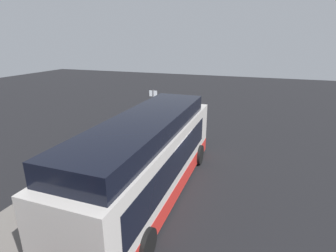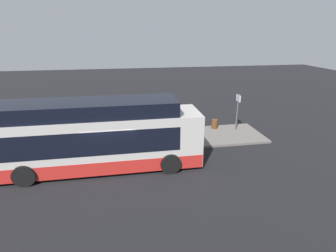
# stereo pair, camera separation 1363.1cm
# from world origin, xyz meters

# --- Properties ---
(ground) EXTENTS (80.00, 80.00, 0.00)m
(ground) POSITION_xyz_m (0.00, 0.00, 0.00)
(ground) COLOR black
(platform) EXTENTS (20.00, 3.49, 0.15)m
(platform) POSITION_xyz_m (0.00, 3.35, 0.07)
(platform) COLOR #605B56
(platform) RESTS_ON ground
(bus_lead) EXTENTS (10.70, 2.74, 3.60)m
(bus_lead) POSITION_xyz_m (-0.74, 0.25, 1.64)
(bus_lead) COLOR #B2ADA8
(bus_lead) RESTS_ON ground
(passenger_boarding) EXTENTS (0.54, 0.65, 1.84)m
(passenger_boarding) POSITION_xyz_m (3.14, 4.24, 1.14)
(passenger_boarding) COLOR #4C476B
(passenger_boarding) RESTS_ON platform
(passenger_waiting) EXTENTS (0.50, 0.50, 1.65)m
(passenger_waiting) POSITION_xyz_m (0.20, 2.54, 1.05)
(passenger_waiting) COLOR silver
(passenger_waiting) RESTS_ON platform
(suitcase) EXTENTS (0.43, 0.28, 0.84)m
(suitcase) POSITION_xyz_m (3.58, 4.64, 0.45)
(suitcase) COLOR black
(suitcase) RESTS_ON platform
(sign_post) EXTENTS (0.10, 0.63, 2.57)m
(sign_post) POSITION_xyz_m (8.60, 4.02, 1.74)
(sign_post) COLOR #4C4C51
(sign_post) RESTS_ON platform
(trash_bin) EXTENTS (0.44, 0.44, 0.65)m
(trash_bin) POSITION_xyz_m (7.18, 4.53, 0.47)
(trash_bin) COLOR #593319
(trash_bin) RESTS_ON platform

